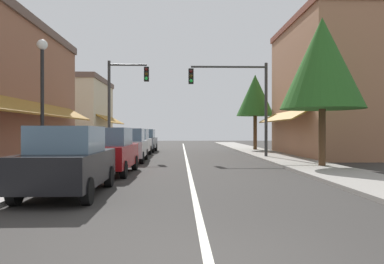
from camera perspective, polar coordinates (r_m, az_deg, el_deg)
The scene contains 16 objects.
ground_plane at distance 22.39m, azimuth -0.87°, elevation -4.04°, with size 80.00×80.00×0.00m, color #33302D.
sidewalk_left at distance 22.97m, azimuth -14.75°, elevation -3.79°, with size 2.60×56.00×0.12m, color #A39E99.
sidewalk_right at distance 23.14m, azimuth 12.91°, elevation -3.76°, with size 2.60×56.00×0.12m, color gray.
lane_center_stripe at distance 22.39m, azimuth -0.87°, elevation -4.03°, with size 0.14×52.00×0.01m, color silver.
storefront_right_block at distance 26.23m, azimuth 19.37°, elevation 6.26°, with size 5.82×10.20×8.86m.
storefront_far_left at distance 33.69m, azimuth -17.97°, elevation 2.52°, with size 7.21×8.20×6.04m.
parked_car_nearest_left at distance 10.22m, azimuth -18.14°, elevation -4.17°, with size 1.81×4.11×1.77m.
parked_car_second_left at distance 14.78m, azimuth -12.42°, elevation -2.82°, with size 1.86×4.14×1.77m.
parked_car_third_left at distance 20.33m, azimuth -9.49°, elevation -1.99°, with size 1.84×4.13×1.77m.
parked_car_far_left at distance 24.95m, azimuth -8.49°, elevation -1.59°, with size 1.84×4.13×1.77m.
parked_car_distant_left at distance 29.82m, azimuth -7.20°, elevation -1.29°, with size 1.84×4.13×1.77m.
traffic_signal_mast_arm at distance 22.89m, azimuth 7.16°, elevation 5.81°, with size 4.76×0.50×5.73m.
traffic_signal_left_corner at distance 24.06m, azimuth -10.58°, elevation 5.56°, with size 2.59×0.50×6.02m.
street_lamp_left_near at distance 13.95m, azimuth -21.64°, elevation 6.60°, with size 0.36×0.36×4.77m.
tree_right_near at distance 17.80m, azimuth 19.03°, elevation 9.75°, with size 3.66×3.66×6.64m.
tree_right_far at distance 31.50m, azimuth 9.50°, elevation 5.44°, with size 3.07×3.07×6.25m.
Camera 1 is at (-0.36, -4.33, 1.66)m, focal length 35.39 mm.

